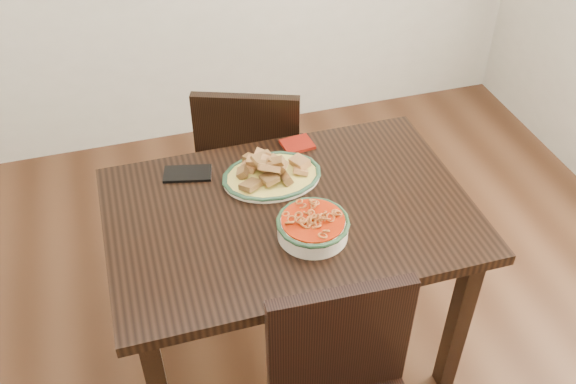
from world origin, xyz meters
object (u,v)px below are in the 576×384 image
object	(u,v)px
chair_far	(252,161)
noodle_bowl	(313,225)
dining_table	(290,230)
smartphone	(188,174)
fish_plate	(272,169)

from	to	relation	value
chair_far	noodle_bowl	world-z (taller)	chair_far
dining_table	smartphone	distance (m)	0.42
noodle_bowl	smartphone	distance (m)	0.54
noodle_bowl	fish_plate	bearing A→B (deg)	98.85
fish_plate	smartphone	xyz separation A→B (m)	(-0.28, 0.11, -0.04)
dining_table	fish_plate	size ratio (longest dim) A/B	3.51
dining_table	smartphone	xyz separation A→B (m)	(-0.30, 0.28, 0.10)
dining_table	noodle_bowl	bearing A→B (deg)	-75.72
dining_table	smartphone	size ratio (longest dim) A/B	7.22
dining_table	fish_plate	distance (m)	0.22
fish_plate	noodle_bowl	size ratio (longest dim) A/B	1.47
dining_table	fish_plate	world-z (taller)	fish_plate
smartphone	dining_table	bearing A→B (deg)	-30.73
fish_plate	smartphone	size ratio (longest dim) A/B	2.06
noodle_bowl	smartphone	bearing A→B (deg)	128.20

